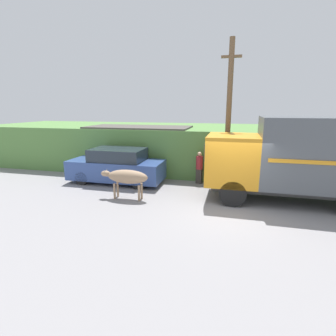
{
  "coord_description": "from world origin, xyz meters",
  "views": [
    {
      "loc": [
        -0.08,
        -9.4,
        3.75
      ],
      "look_at": [
        -2.68,
        0.86,
        1.26
      ],
      "focal_mm": 28.0,
      "sensor_mm": 36.0,
      "label": 1
    }
  ],
  "objects_px": {
    "brown_cow": "(127,177)",
    "pedestrian_on_hill": "(199,166)",
    "utility_pole": "(229,113)",
    "parked_suv": "(117,166)",
    "cargo_truck": "(300,157)"
  },
  "relations": [
    {
      "from": "brown_cow",
      "to": "pedestrian_on_hill",
      "type": "bearing_deg",
      "value": 57.68
    },
    {
      "from": "parked_suv",
      "to": "cargo_truck",
      "type": "bearing_deg",
      "value": -10.83
    },
    {
      "from": "parked_suv",
      "to": "pedestrian_on_hill",
      "type": "xyz_separation_m",
      "value": [
        4.06,
        0.81,
        0.05
      ]
    },
    {
      "from": "pedestrian_on_hill",
      "to": "utility_pole",
      "type": "distance_m",
      "value": 2.89
    },
    {
      "from": "brown_cow",
      "to": "parked_suv",
      "type": "bearing_deg",
      "value": 133.39
    },
    {
      "from": "brown_cow",
      "to": "utility_pole",
      "type": "relative_size",
      "value": 0.31
    },
    {
      "from": "pedestrian_on_hill",
      "to": "utility_pole",
      "type": "height_order",
      "value": "utility_pole"
    },
    {
      "from": "utility_pole",
      "to": "cargo_truck",
      "type": "bearing_deg",
      "value": -32.93
    },
    {
      "from": "parked_suv",
      "to": "utility_pole",
      "type": "distance_m",
      "value": 6.01
    },
    {
      "from": "brown_cow",
      "to": "pedestrian_on_hill",
      "type": "relative_size",
      "value": 1.28
    },
    {
      "from": "cargo_truck",
      "to": "brown_cow",
      "type": "height_order",
      "value": "cargo_truck"
    },
    {
      "from": "parked_suv",
      "to": "utility_pole",
      "type": "relative_size",
      "value": 0.7
    },
    {
      "from": "brown_cow",
      "to": "parked_suv",
      "type": "xyz_separation_m",
      "value": [
        -1.44,
        2.13,
        -0.1
      ]
    },
    {
      "from": "brown_cow",
      "to": "utility_pole",
      "type": "height_order",
      "value": "utility_pole"
    },
    {
      "from": "brown_cow",
      "to": "pedestrian_on_hill",
      "type": "distance_m",
      "value": 3.93
    }
  ]
}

